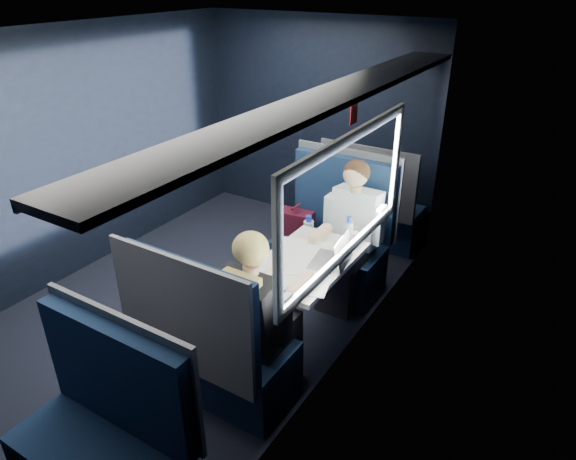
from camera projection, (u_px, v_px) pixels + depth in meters
The scene contains 13 objects.
ground at pixel (204, 299), 4.70m from camera, with size 2.80×4.20×0.01m, color black.
room_shell at pixel (193, 144), 4.02m from camera, with size 3.00×4.40×2.40m.
table at pixel (303, 267), 3.92m from camera, with size 0.62×1.00×0.74m.
seat_bay_near at pixel (331, 243), 4.78m from camera, with size 1.05×0.62×1.26m.
seat_bay_far at pixel (214, 349), 3.45m from camera, with size 1.04×0.62×1.26m.
seat_row_front at pixel (372, 209), 5.48m from camera, with size 1.04×0.51×1.16m.
seat_row_back at pixel (105, 447), 2.75m from camera, with size 1.04×0.51×1.16m.
man at pixel (350, 228), 4.39m from camera, with size 0.53×0.56×1.32m.
woman at pixel (257, 310), 3.32m from camera, with size 0.53×0.56×1.32m.
papers at pixel (300, 264), 3.81m from camera, with size 0.54×0.77×0.01m, color white.
laptop at pixel (336, 257), 3.77m from camera, with size 0.30×0.36×0.25m.
bottle_small at pixel (348, 233), 4.03m from camera, with size 0.07×0.07×0.25m.
cup at pixel (355, 238), 4.09m from camera, with size 0.07×0.07×0.09m, color white.
Camera 1 is at (2.69, -2.92, 2.70)m, focal length 32.00 mm.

